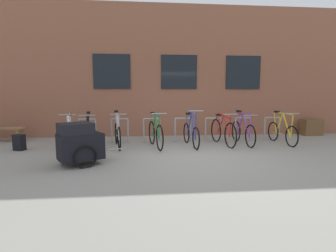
# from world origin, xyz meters

# --- Properties ---
(ground_plane) EXTENTS (42.00, 42.00, 0.00)m
(ground_plane) POSITION_xyz_m (0.00, 0.00, 0.00)
(ground_plane) COLOR gray
(storefront_building) EXTENTS (28.00, 6.61, 4.72)m
(storefront_building) POSITION_xyz_m (0.00, 6.48, 2.36)
(storefront_building) COLOR brown
(storefront_building) RESTS_ON ground
(bike_rack) EXTENTS (6.55, 0.05, 0.79)m
(bike_rack) POSITION_xyz_m (-0.04, 1.90, 0.48)
(bike_rack) COLOR gray
(bike_rack) RESTS_ON ground
(bicycle_purple) EXTENTS (0.44, 1.75, 1.04)m
(bicycle_purple) POSITION_xyz_m (1.77, 1.43, 0.38)
(bicycle_purple) COLOR black
(bicycle_purple) RESTS_ON ground
(bicycle_white) EXTENTS (0.51, 1.73, 1.02)m
(bicycle_white) POSITION_xyz_m (-3.43, 1.38, 0.38)
(bicycle_white) COLOR black
(bicycle_white) RESTS_ON ground
(bicycle_red) EXTENTS (0.44, 1.78, 1.00)m
(bicycle_red) POSITION_xyz_m (1.12, 1.38, 0.40)
(bicycle_red) COLOR black
(bicycle_red) RESTS_ON ground
(bicycle_yellow) EXTENTS (0.44, 1.69, 1.02)m
(bicycle_yellow) POSITION_xyz_m (3.02, 1.40, 0.37)
(bicycle_yellow) COLOR black
(bicycle_yellow) RESTS_ON ground
(bicycle_green) EXTENTS (0.49, 1.68, 1.04)m
(bicycle_green) POSITION_xyz_m (-0.95, 1.22, 0.40)
(bicycle_green) COLOR black
(bicycle_green) RESTS_ON ground
(bicycle_silver) EXTENTS (0.48, 1.67, 1.07)m
(bicycle_silver) POSITION_xyz_m (-2.06, 1.34, 0.38)
(bicycle_silver) COLOR black
(bicycle_silver) RESTS_ON ground
(bicycle_blue) EXTENTS (0.44, 1.69, 1.11)m
(bicycle_blue) POSITION_xyz_m (0.11, 1.29, 0.37)
(bicycle_blue) COLOR black
(bicycle_blue) RESTS_ON ground
(bicycle_black) EXTENTS (0.45, 1.69, 1.05)m
(bicycle_black) POSITION_xyz_m (-2.86, 1.22, 0.37)
(bicycle_black) COLOR black
(bicycle_black) RESTS_ON ground
(bike_trailer) EXTENTS (1.42, 0.99, 0.95)m
(bike_trailer) POSITION_xyz_m (-2.68, -0.54, 0.49)
(bike_trailer) COLOR black
(bike_trailer) RESTS_ON ground
(backpack) EXTENTS (0.33, 0.29, 0.44)m
(backpack) POSITION_xyz_m (-4.71, 1.09, 0.22)
(backpack) COLOR black
(backpack) RESTS_ON ground
(planter_box) EXTENTS (0.70, 0.44, 0.60)m
(planter_box) POSITION_xyz_m (5.00, 2.85, 0.30)
(planter_box) COLOR brown
(planter_box) RESTS_ON ground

